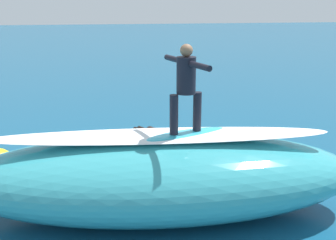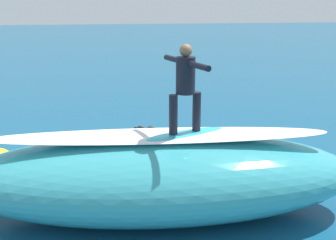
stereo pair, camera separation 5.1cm
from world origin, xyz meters
name	(u,v)px [view 1 (the left image)]	position (x,y,z in m)	size (l,w,h in m)	color
ground_plane	(148,168)	(0.00, 0.00, 0.00)	(120.00, 120.00, 0.00)	#145175
wave_crest	(160,177)	(0.02, 2.45, 0.83)	(7.94, 2.85, 1.65)	teal
wave_foam_lip	(160,136)	(0.02, 2.45, 1.69)	(6.75, 1.00, 0.08)	white
surfboard_riding	(185,135)	(-0.49, 2.49, 1.70)	(1.85, 0.51, 0.10)	#33B2D1
surfer_riding	(186,82)	(-0.49, 2.49, 2.74)	(0.65, 1.56, 1.70)	black
surfboard_paddling	(157,139)	(-0.50, -2.23, 0.04)	(2.36, 0.57, 0.07)	yellow
surfer_paddling	(155,133)	(-0.44, -2.33, 0.20)	(1.04, 1.47, 0.29)	black
foam_patch_near	(238,183)	(-1.98, 1.37, 0.07)	(0.53, 0.45, 0.15)	white
foam_patch_mid	(141,167)	(0.18, 0.03, 0.07)	(1.00, 0.75, 0.13)	white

